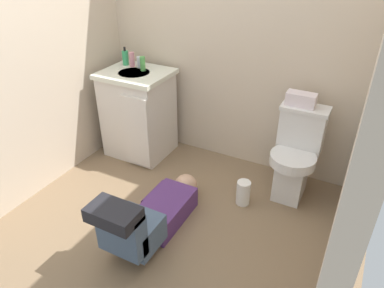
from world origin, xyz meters
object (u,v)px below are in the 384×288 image
(soap_dispenser, at_px, (125,58))
(bottle_pink, at_px, (132,59))
(toilet, at_px, (296,155))
(paper_towel_roll, at_px, (243,193))
(person_plumber, at_px, (150,215))
(faucet, at_px, (144,62))
(bottle_clear, at_px, (140,62))
(tissue_box, at_px, (301,99))
(vanity_cabinet, at_px, (139,113))
(bottle_green, at_px, (143,64))

(soap_dispenser, bearing_deg, bottle_pink, -7.63)
(toilet, xyz_separation_m, paper_towel_roll, (-0.30, -0.32, -0.27))
(person_plumber, distance_m, bottle_pink, 1.51)
(soap_dispenser, bearing_deg, paper_towel_roll, -16.79)
(faucet, xyz_separation_m, soap_dispenser, (-0.19, -0.02, 0.02))
(toilet, height_order, person_plumber, toilet)
(bottle_pink, distance_m, bottle_clear, 0.08)
(person_plumber, distance_m, paper_towel_roll, 0.78)
(tissue_box, relative_size, bottle_pink, 1.68)
(soap_dispenser, bearing_deg, tissue_box, -0.15)
(person_plumber, height_order, bottle_clear, bottle_clear)
(tissue_box, height_order, bottle_clear, bottle_clear)
(bottle_pink, bearing_deg, soap_dispenser, 172.37)
(vanity_cabinet, bearing_deg, bottle_pink, 134.09)
(vanity_cabinet, distance_m, soap_dispenser, 0.52)
(soap_dispenser, bearing_deg, person_plumber, -48.87)
(bottle_pink, xyz_separation_m, paper_towel_roll, (1.29, -0.40, -0.78))
(toilet, xyz_separation_m, person_plumber, (-0.76, -0.95, -0.19))
(vanity_cabinet, bearing_deg, toilet, 1.21)
(toilet, distance_m, bottle_green, 1.53)
(person_plumber, relative_size, bottle_clear, 10.54)
(soap_dispenser, xyz_separation_m, bottle_clear, (0.16, -0.01, -0.02))
(paper_towel_roll, bearing_deg, toilet, 46.80)
(vanity_cabinet, relative_size, bottle_green, 6.45)
(bottle_pink, bearing_deg, toilet, -3.01)
(tissue_box, distance_m, bottle_green, 1.40)
(tissue_box, bearing_deg, paper_towel_roll, -121.88)
(person_plumber, distance_m, bottle_green, 1.39)
(faucet, distance_m, bottle_clear, 0.04)
(tissue_box, relative_size, bottle_green, 1.73)
(soap_dispenser, distance_m, bottle_pink, 0.08)
(tissue_box, bearing_deg, vanity_cabinet, -175.14)
(vanity_cabinet, distance_m, bottle_pink, 0.49)
(vanity_cabinet, xyz_separation_m, bottle_green, (0.04, 0.06, 0.47))
(toilet, height_order, soap_dispenser, soap_dispenser)
(faucet, relative_size, paper_towel_roll, 0.49)
(vanity_cabinet, distance_m, bottle_clear, 0.47)
(vanity_cabinet, bearing_deg, person_plumber, -51.95)
(person_plumber, xyz_separation_m, paper_towel_roll, (0.46, 0.63, -0.07))
(person_plumber, bearing_deg, vanity_cabinet, 128.05)
(person_plumber, relative_size, paper_towel_roll, 5.20)
(bottle_pink, bearing_deg, bottle_clear, 1.38)
(person_plumber, distance_m, bottle_clear, 1.46)
(person_plumber, relative_size, soap_dispenser, 6.42)
(tissue_box, bearing_deg, person_plumber, -124.38)
(soap_dispenser, height_order, bottle_pink, soap_dispenser)
(toilet, distance_m, soap_dispenser, 1.75)
(vanity_cabinet, relative_size, person_plumber, 0.77)
(bottle_green, xyz_separation_m, paper_towel_roll, (1.14, -0.35, -0.78))
(person_plumber, bearing_deg, toilet, 51.46)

